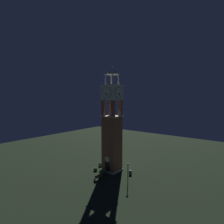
# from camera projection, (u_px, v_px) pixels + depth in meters

# --- Properties ---
(ground) EXTENTS (80.00, 80.00, 0.00)m
(ground) POSITION_uv_depth(u_px,v_px,m) (112.00, 170.00, 35.44)
(ground) COLOR black
(clock_tower) EXTENTS (3.46, 3.46, 19.72)m
(clock_tower) POSITION_uv_depth(u_px,v_px,m) (112.00, 128.00, 34.83)
(clock_tower) COLOR #93543D
(clock_tower) RESTS_ON ground
(park_bench) EXTENTS (0.74, 1.65, 0.95)m
(park_bench) POSITION_uv_depth(u_px,v_px,m) (98.00, 177.00, 31.31)
(park_bench) COLOR brown
(park_bench) RESTS_ON ground
(lamp_post) EXTENTS (0.36, 0.36, 3.51)m
(lamp_post) POSITION_uv_depth(u_px,v_px,m) (128.00, 170.00, 29.47)
(lamp_post) COLOR black
(lamp_post) RESTS_ON ground
(trash_bin) EXTENTS (0.52, 0.52, 0.80)m
(trash_bin) POSITION_uv_depth(u_px,v_px,m) (130.00, 172.00, 33.47)
(trash_bin) COLOR #4C4C51
(trash_bin) RESTS_ON ground
(shrub_near_entry) EXTENTS (0.80, 0.80, 0.64)m
(shrub_near_entry) POSITION_uv_depth(u_px,v_px,m) (96.00, 169.00, 35.19)
(shrub_near_entry) COLOR #28562D
(shrub_near_entry) RESTS_ON ground
(shrub_left_of_tower) EXTENTS (0.77, 0.77, 0.77)m
(shrub_left_of_tower) POSITION_uv_depth(u_px,v_px,m) (100.00, 165.00, 37.51)
(shrub_left_of_tower) COLOR #28562D
(shrub_left_of_tower) RESTS_ON ground
(shrub_behind_bench) EXTENTS (1.28, 1.28, 0.86)m
(shrub_behind_bench) POSITION_uv_depth(u_px,v_px,m) (102.00, 172.00, 33.70)
(shrub_behind_bench) COLOR #28562D
(shrub_behind_bench) RESTS_ON ground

